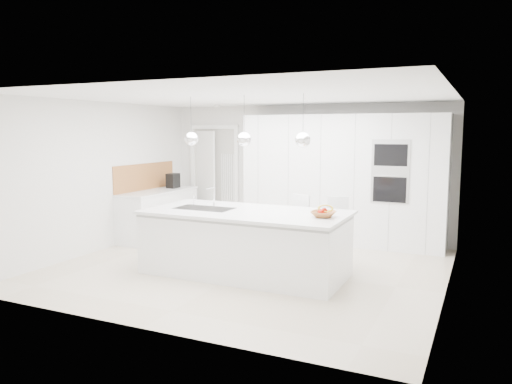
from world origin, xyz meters
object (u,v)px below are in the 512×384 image
at_px(fruit_bowl, 323,214).
at_px(island_base, 245,244).
at_px(bar_stool_right, 335,232).
at_px(espresso_machine, 173,181).
at_px(bar_stool_left, 298,230).

bearing_deg(fruit_bowl, island_base, -179.36).
bearing_deg(fruit_bowl, bar_stool_right, 96.37).
height_order(espresso_machine, bar_stool_left, espresso_machine).
bearing_deg(espresso_machine, island_base, -39.88).
xyz_separation_m(island_base, fruit_bowl, (1.14, 0.01, 0.51)).
bearing_deg(fruit_bowl, bar_stool_left, 127.48).
distance_m(island_base, bar_stool_left, 1.00).
height_order(island_base, bar_stool_right, bar_stool_right).
xyz_separation_m(espresso_machine, bar_stool_left, (3.01, -1.10, -0.53)).
bearing_deg(bar_stool_right, bar_stool_left, 163.30).
relative_size(fruit_bowl, bar_stool_left, 0.31).
bearing_deg(espresso_machine, fruit_bowl, -30.05).
xyz_separation_m(fruit_bowl, bar_stool_right, (-0.10, 0.94, -0.43)).
distance_m(fruit_bowl, espresso_machine, 4.16).
bearing_deg(bar_stool_right, espresso_machine, 139.45).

